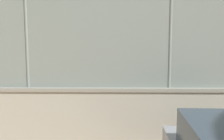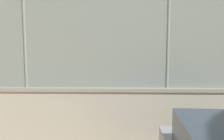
{
  "view_description": "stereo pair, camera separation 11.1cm",
  "coord_description": "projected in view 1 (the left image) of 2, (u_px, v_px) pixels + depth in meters",
  "views": [
    {
      "loc": [
        -2.61,
        18.2,
        2.58
      ],
      "look_at": [
        -2.28,
        7.49,
        1.24
      ],
      "focal_mm": 42.4,
      "sensor_mm": 36.0,
      "label": 1
    },
    {
      "loc": [
        -2.72,
        18.2,
        2.58
      ],
      "look_at": [
        -2.28,
        7.49,
        1.24
      ],
      "focal_mm": 42.4,
      "sensor_mm": 36.0,
      "label": 2
    }
  ],
  "objects": [
    {
      "name": "ground_plane",
      "position": [
        83.0,
        74.0,
        18.45
      ],
      "size": [
        260.0,
        260.0,
        0.0
      ],
      "primitive_type": "plane",
      "color": "tan"
    },
    {
      "name": "player_baseline_waiting",
      "position": [
        142.0,
        60.0,
        18.95
      ],
      "size": [
        1.07,
        0.68,
        1.56
      ],
      "color": "#591919",
      "rests_on": "ground_plane"
    },
    {
      "name": "player_at_service_line",
      "position": [
        137.0,
        86.0,
        9.05
      ],
      "size": [
        1.22,
        0.71,
        1.56
      ],
      "color": "navy",
      "rests_on": "ground_plane"
    },
    {
      "name": "sports_ball",
      "position": [
        140.0,
        78.0,
        16.62
      ],
      "size": [
        0.07,
        0.07,
        0.07
      ],
      "primitive_type": "sphere",
      "color": "orange",
      "rests_on": "ground_plane"
    }
  ]
}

